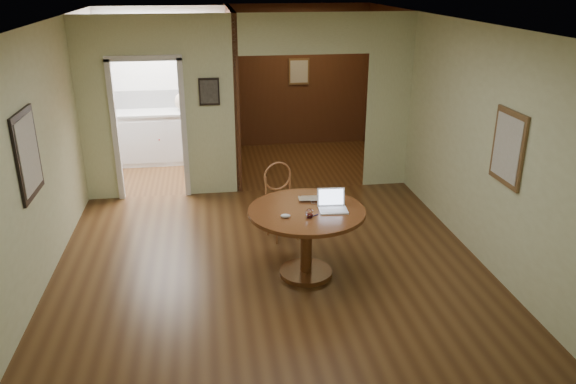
{
  "coord_description": "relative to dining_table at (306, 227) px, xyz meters",
  "views": [
    {
      "loc": [
        -0.65,
        -5.78,
        3.22
      ],
      "look_at": [
        0.17,
        -0.2,
        1.01
      ],
      "focal_mm": 35.0,
      "sensor_mm": 36.0,
      "label": 1
    }
  ],
  "objects": [
    {
      "name": "floor",
      "position": [
        -0.38,
        0.22,
        -0.6
      ],
      "size": [
        5.0,
        5.0,
        0.0
      ],
      "primitive_type": "plane",
      "color": "#442813",
      "rests_on": "ground"
    },
    {
      "name": "room_shell",
      "position": [
        -0.84,
        3.32,
        0.69
      ],
      "size": [
        5.2,
        7.5,
        5.0
      ],
      "color": "white",
      "rests_on": "ground"
    },
    {
      "name": "dining_table",
      "position": [
        0.0,
        0.0,
        0.0
      ],
      "size": [
        1.29,
        1.29,
        0.81
      ],
      "rotation": [
        0.0,
        0.0,
        0.16
      ],
      "color": "#622E18",
      "rests_on": "ground"
    },
    {
      "name": "chair",
      "position": [
        -0.14,
        1.06,
        -0.05
      ],
      "size": [
        0.52,
        0.52,
        0.99
      ],
      "rotation": [
        0.0,
        0.0,
        0.28
      ],
      "color": "#985736",
      "rests_on": "ground"
    },
    {
      "name": "open_laptop",
      "position": [
        0.28,
        -0.02,
        0.27
      ],
      "size": [
        0.32,
        0.28,
        0.22
      ],
      "rotation": [
        0.0,
        0.0,
        -0.06
      ],
      "color": "silver",
      "rests_on": "dining_table"
    },
    {
      "name": "closed_laptop",
      "position": [
        0.14,
        0.2,
        0.22
      ],
      "size": [
        0.38,
        0.26,
        0.03
      ],
      "primitive_type": "imported",
      "rotation": [
        0.0,
        0.0,
        -0.06
      ],
      "color": "#B7B8BC",
      "rests_on": "dining_table"
    },
    {
      "name": "mouse",
      "position": [
        -0.26,
        -0.19,
        0.23
      ],
      "size": [
        0.11,
        0.07,
        0.04
      ],
      "primitive_type": "ellipsoid",
      "rotation": [
        0.0,
        0.0,
        -0.15
      ],
      "color": "silver",
      "rests_on": "dining_table"
    },
    {
      "name": "wine_glass",
      "position": [
        -0.01,
        -0.22,
        0.26
      ],
      "size": [
        0.09,
        0.09,
        0.1
      ],
      "primitive_type": null,
      "color": "white",
      "rests_on": "dining_table"
    },
    {
      "name": "pen",
      "position": [
        0.02,
        -0.2,
        0.21
      ],
      "size": [
        0.14,
        0.08,
        0.01
      ],
      "primitive_type": "cylinder",
      "rotation": [
        0.0,
        1.57,
        0.53
      ],
      "color": "navy",
      "rests_on": "dining_table"
    },
    {
      "name": "kitchen_cabinet",
      "position": [
        -1.73,
        4.42,
        -0.13
      ],
      "size": [
        2.06,
        0.6,
        0.94
      ],
      "color": "silver",
      "rests_on": "ground"
    },
    {
      "name": "grocery_bag",
      "position": [
        -1.41,
        4.42,
        0.51
      ],
      "size": [
        0.36,
        0.31,
        0.33
      ],
      "primitive_type": "ellipsoid",
      "rotation": [
        0.0,
        0.0,
        0.11
      ],
      "color": "beige",
      "rests_on": "kitchen_cabinet"
    }
  ]
}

